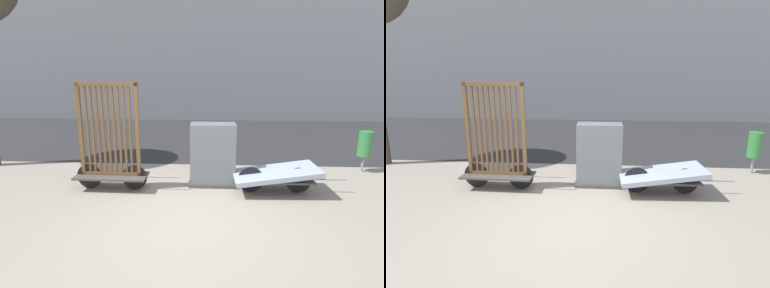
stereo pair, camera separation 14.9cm
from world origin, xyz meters
The scene contains 6 objects.
ground_plane centered at (0.00, 0.00, 0.00)m, with size 60.00×60.00×0.00m, color gray.
road_strip centered at (0.00, 7.12, 0.00)m, with size 56.00×7.66×0.01m.
bike_cart_with_bedframe centered at (-1.68, 1.49, 0.79)m, with size 2.20×0.61×2.21m.
bike_cart_with_mattress centered at (1.69, 1.49, 0.37)m, with size 2.29×0.95×0.57m.
utility_cabinet centered at (0.43, 1.87, 0.63)m, with size 1.01×0.56×1.35m.
trash_bin centered at (4.14, 2.94, 0.70)m, with size 0.32×0.32×1.01m.
Camera 2 is at (0.48, -4.35, 2.39)m, focal length 28.00 mm.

